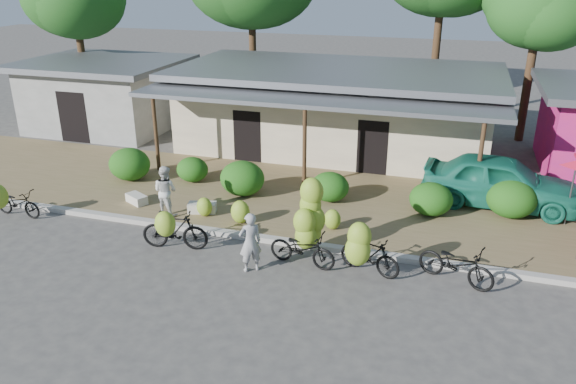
% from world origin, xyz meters
% --- Properties ---
extents(ground, '(100.00, 100.00, 0.00)m').
position_xyz_m(ground, '(0.00, 0.00, 0.00)').
color(ground, '#454240').
rests_on(ground, ground).
extents(sidewalk, '(60.00, 6.00, 0.12)m').
position_xyz_m(sidewalk, '(0.00, 5.00, 0.06)').
color(sidewalk, olive).
rests_on(sidewalk, ground).
extents(curb, '(60.00, 0.25, 0.15)m').
position_xyz_m(curb, '(0.00, 2.00, 0.07)').
color(curb, '#A8A399').
rests_on(curb, ground).
extents(shop_main, '(13.00, 8.50, 3.35)m').
position_xyz_m(shop_main, '(0.00, 10.93, 1.72)').
color(shop_main, beige).
rests_on(shop_main, ground).
extents(shop_grey, '(7.00, 6.00, 3.15)m').
position_xyz_m(shop_grey, '(-11.00, 10.99, 1.62)').
color(shop_grey, '#9D9C98').
rests_on(shop_grey, ground).
extents(tree_near_right, '(4.39, 4.21, 7.34)m').
position_xyz_m(tree_near_right, '(7.31, 14.61, 5.70)').
color(tree_near_right, '#442A1B').
rests_on(tree_near_right, ground).
extents(hedge_0, '(1.47, 1.32, 1.14)m').
position_xyz_m(hedge_0, '(-6.05, 4.90, 0.69)').
color(hedge_0, '#235012').
rests_on(hedge_0, sidewalk).
extents(hedge_1, '(1.12, 1.00, 0.87)m').
position_xyz_m(hedge_1, '(-3.87, 5.40, 0.56)').
color(hedge_1, '#235012').
rests_on(hedge_1, sidewalk).
extents(hedge_2, '(1.48, 1.33, 1.15)m').
position_xyz_m(hedge_2, '(-1.74, 4.75, 0.70)').
color(hedge_2, '#235012').
rests_on(hedge_2, sidewalk).
extents(hedge_3, '(1.23, 1.10, 0.96)m').
position_xyz_m(hedge_3, '(1.13, 5.10, 0.60)').
color(hedge_3, '#235012').
rests_on(hedge_3, sidewalk).
extents(hedge_4, '(1.30, 1.17, 1.01)m').
position_xyz_m(hedge_4, '(4.30, 4.95, 0.63)').
color(hedge_4, '#235012').
rests_on(hedge_4, sidewalk).
extents(hedge_5, '(1.47, 1.32, 1.15)m').
position_xyz_m(hedge_5, '(6.62, 5.51, 0.69)').
color(hedge_5, '#235012').
rests_on(hedge_5, sidewalk).
extents(bike_far_left, '(1.67, 1.25, 1.29)m').
position_xyz_m(bike_far_left, '(-7.82, 1.24, 0.54)').
color(bike_far_left, black).
rests_on(bike_far_left, ground).
extents(bike_left, '(1.89, 1.28, 1.39)m').
position_xyz_m(bike_left, '(-2.17, 0.79, 0.62)').
color(bike_left, black).
rests_on(bike_left, ground).
extents(bike_center, '(1.88, 1.27, 2.22)m').
position_xyz_m(bike_center, '(1.40, 1.28, 0.85)').
color(bike_center, black).
rests_on(bike_center, ground).
extents(bike_right, '(1.71, 1.36, 1.63)m').
position_xyz_m(bike_right, '(3.00, 0.92, 0.71)').
color(bike_right, black).
rests_on(bike_right, ground).
extents(bike_far_right, '(2.03, 1.33, 1.01)m').
position_xyz_m(bike_far_right, '(5.16, 1.31, 0.50)').
color(bike_far_right, black).
rests_on(bike_far_right, ground).
extents(loose_banana_a, '(0.48, 0.41, 0.60)m').
position_xyz_m(loose_banana_a, '(-2.22, 2.83, 0.42)').
color(loose_banana_a, '#95BE2F').
rests_on(loose_banana_a, sidewalk).
extents(loose_banana_b, '(0.57, 0.48, 0.71)m').
position_xyz_m(loose_banana_b, '(-1.00, 2.69, 0.47)').
color(loose_banana_b, '#95BE2F').
rests_on(loose_banana_b, sidewalk).
extents(loose_banana_c, '(0.49, 0.41, 0.61)m').
position_xyz_m(loose_banana_c, '(1.68, 3.09, 0.42)').
color(loose_banana_c, '#95BE2F').
rests_on(loose_banana_c, sidewalk).
extents(sack_near, '(0.92, 0.61, 0.30)m').
position_xyz_m(sack_near, '(-2.42, 3.07, 0.27)').
color(sack_near, silver).
rests_on(sack_near, sidewalk).
extents(sack_far, '(0.84, 0.69, 0.28)m').
position_xyz_m(sack_far, '(-4.73, 3.11, 0.26)').
color(sack_far, silver).
rests_on(sack_far, sidewalk).
extents(vendor, '(0.69, 0.65, 1.59)m').
position_xyz_m(vendor, '(0.19, 0.38, 0.80)').
color(vendor, '#969696').
rests_on(vendor, ground).
extents(bystander, '(0.86, 0.72, 1.56)m').
position_xyz_m(bystander, '(-3.37, 2.60, 0.90)').
color(bystander, silver).
rests_on(bystander, sidewalk).
extents(teal_van, '(4.91, 2.29, 1.63)m').
position_xyz_m(teal_van, '(6.31, 6.31, 0.93)').
color(teal_van, '#1A755D').
rests_on(teal_van, sidewalk).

